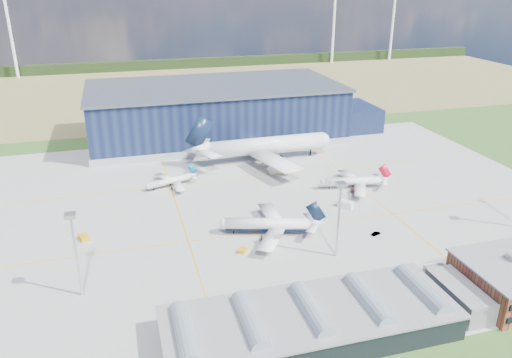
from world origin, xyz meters
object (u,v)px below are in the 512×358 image
object	(u,v)px
light_mast_center	(339,208)
car_b	(376,234)
hangar	(220,113)
gse_tug_c	(273,151)
gse_tug_b	(242,251)
car_a	(428,278)
light_mast_west	(74,242)
airliner_regional	(170,178)
gse_van_c	(435,270)
airliner_navy	(268,218)
airliner_widebody	(267,137)
airliner_red	(353,177)
gse_van_a	(262,223)
gse_tug_a	(84,238)
gse_van_b	(345,204)

from	to	relation	value
light_mast_center	car_b	distance (m)	24.20
hangar	gse_tug_c	size ratio (longest dim) A/B	50.21
light_mast_center	gse_tug_b	size ratio (longest dim) A/B	8.01
gse_tug_b	light_mast_center	bearing A→B (deg)	14.28
hangar	car_a	bearing A→B (deg)	-79.77
hangar	light_mast_west	distance (m)	139.77
airliner_regional	gse_tug_c	bearing A→B (deg)	-170.10
light_mast_west	gse_tug_c	size ratio (longest dim) A/B	7.96
airliner_regional	car_b	bearing A→B (deg)	116.67
hangar	gse_van_c	world-z (taller)	hangar
light_mast_west	gse_van_c	xyz separation A→B (m)	(91.69, -16.00, -14.09)
airliner_navy	car_b	distance (m)	34.38
gse_tug_c	car_b	distance (m)	84.18
airliner_widebody	airliner_red	bearing A→B (deg)	-60.78
gse_van_c	gse_tug_c	bearing A→B (deg)	2.85
gse_tug_b	gse_van_c	size ratio (longest dim) A/B	0.51
gse_tug_c	airliner_widebody	bearing A→B (deg)	-110.57
airliner_red	car_b	xyz separation A→B (m)	(-9.13, -35.78, -4.06)
light_mast_center	gse_van_a	size ratio (longest dim) A/B	4.54
airliner_red	gse_tug_a	distance (m)	98.12
airliner_regional	gse_van_a	xyz separation A→B (m)	(24.71, -40.73, -2.55)
airliner_widebody	car_a	distance (m)	102.21
airliner_regional	gse_tug_a	world-z (taller)	airliner_regional
gse_van_a	gse_tug_c	size ratio (longest dim) A/B	1.76
hangar	airliner_red	distance (m)	87.86
airliner_navy	car_a	distance (m)	49.67
airliner_regional	gse_van_b	size ratio (longest dim) A/B	4.24
hangar	gse_van_a	bearing A→B (deg)	-94.64
airliner_regional	gse_van_a	distance (m)	47.71
hangar	gse_van_a	size ratio (longest dim) A/B	28.59
gse_tug_c	gse_van_c	xyz separation A→B (m)	(11.62, -108.00, 0.71)
gse_tug_b	gse_van_a	distance (m)	17.84
airliner_navy	gse_van_c	xyz separation A→B (m)	(37.00, -34.00, -4.19)
light_mast_center	gse_van_a	bearing A→B (deg)	122.86
airliner_red	gse_van_a	xyz separation A→B (m)	(-41.75, -20.10, -3.48)
airliner_widebody	airliner_regional	world-z (taller)	airliner_widebody
gse_tug_c	airliner_red	bearing A→B (deg)	-59.08
car_a	airliner_navy	bearing A→B (deg)	25.35
airliner_navy	gse_tug_b	distance (m)	14.43
hangar	airliner_regional	size ratio (longest dim) A/B	6.46
gse_tug_a	gse_van_c	distance (m)	103.12
hangar	airliner_widebody	size ratio (longest dim) A/B	2.19
airliner_navy	gse_van_b	xyz separation A→B (m)	(31.98, 11.14, -4.32)
gse_tug_c	gse_tug_a	bearing A→B (deg)	-130.22
gse_van_a	airliner_regional	bearing A→B (deg)	41.61
airliner_widebody	gse_van_b	world-z (taller)	airliner_widebody
airliner_widebody	gse_van_b	bearing A→B (deg)	-77.45
gse_van_b	hangar	bearing A→B (deg)	64.42
gse_van_c	car_b	world-z (taller)	gse_van_c
gse_van_b	gse_tug_c	size ratio (longest dim) A/B	1.83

